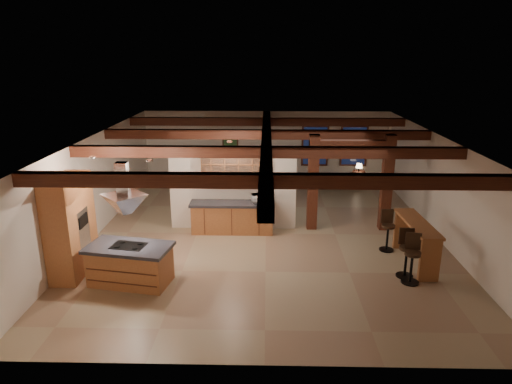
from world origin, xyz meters
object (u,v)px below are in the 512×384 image
Objects in this scene: kitchen_island at (130,264)px; bar_counter at (416,236)px; sofa at (333,179)px; dining_table at (249,192)px.

bar_counter is (6.94, 1.21, 0.28)m from kitchen_island.
kitchen_island is 0.96× the size of bar_counter.
sofa is at bearing 98.97° from bar_counter.
bar_counter is at bearing 92.97° from sofa.
dining_table is at bearing 68.44° from kitchen_island.
bar_counter is (4.41, -5.20, 0.47)m from dining_table.
dining_table is 3.76m from sofa.
sofa reaches higher than dining_table.
bar_counter reaches higher than kitchen_island.
bar_counter is at bearing -72.08° from dining_table.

